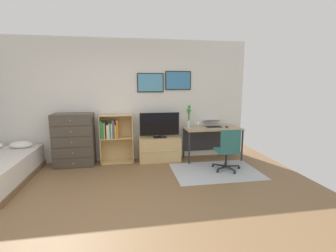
% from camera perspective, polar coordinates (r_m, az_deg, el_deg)
% --- Properties ---
extents(ground_plane, '(7.20, 7.20, 0.00)m').
position_cam_1_polar(ground_plane, '(3.59, -13.98, -19.42)').
color(ground_plane, brown).
extents(wall_back_with_posters, '(6.12, 0.09, 2.70)m').
position_cam_1_polar(wall_back_with_posters, '(5.57, -12.66, 5.76)').
color(wall_back_with_posters, silver).
rests_on(wall_back_with_posters, ground_plane).
extents(area_rug, '(1.70, 1.20, 0.01)m').
position_cam_1_polar(area_rug, '(5.06, 11.09, -10.32)').
color(area_rug, '#B2B7BC').
rests_on(area_rug, ground_plane).
extents(dresser, '(0.82, 0.46, 1.12)m').
position_cam_1_polar(dresser, '(5.52, -21.16, -3.06)').
color(dresser, '#4C4238').
rests_on(dresser, ground_plane).
extents(bookshelf, '(0.71, 0.30, 1.07)m').
position_cam_1_polar(bookshelf, '(5.47, -12.61, -2.03)').
color(bookshelf, tan).
rests_on(bookshelf, ground_plane).
extents(tv_stand, '(0.93, 0.41, 0.54)m').
position_cam_1_polar(tv_stand, '(5.54, -1.97, -5.42)').
color(tv_stand, tan).
rests_on(tv_stand, ground_plane).
extents(television, '(0.88, 0.16, 0.56)m').
position_cam_1_polar(television, '(5.40, -1.98, 0.19)').
color(television, black).
rests_on(television, tv_stand).
extents(desk, '(1.29, 0.57, 0.74)m').
position_cam_1_polar(desk, '(5.74, 10.12, -1.62)').
color(desk, tan).
rests_on(desk, ground_plane).
extents(office_chair, '(0.57, 0.58, 0.86)m').
position_cam_1_polar(office_chair, '(5.00, 13.92, -5.22)').
color(office_chair, '#232326').
rests_on(office_chair, ground_plane).
extents(laptop, '(0.40, 0.43, 0.17)m').
position_cam_1_polar(laptop, '(5.76, 10.42, 0.47)').
color(laptop, '#B7B7BC').
rests_on(laptop, desk).
extents(computer_mouse, '(0.06, 0.10, 0.03)m').
position_cam_1_polar(computer_mouse, '(5.76, 13.60, -0.16)').
color(computer_mouse, '#262628').
rests_on(computer_mouse, desk).
extents(bamboo_vase, '(0.09, 0.10, 0.51)m').
position_cam_1_polar(bamboo_vase, '(5.60, 4.89, 2.31)').
color(bamboo_vase, silver).
rests_on(bamboo_vase, desk).
extents(wine_glass, '(0.07, 0.07, 0.18)m').
position_cam_1_polar(wine_glass, '(5.45, 7.08, 0.74)').
color(wine_glass, silver).
rests_on(wine_glass, desk).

